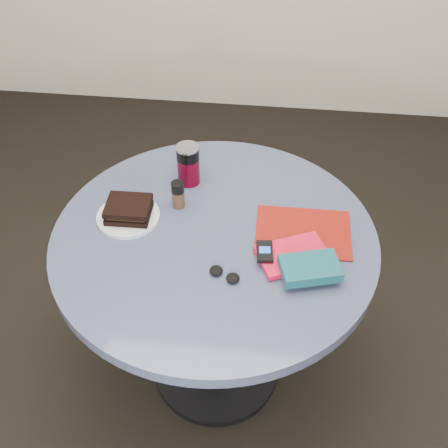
# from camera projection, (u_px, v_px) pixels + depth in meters

# --- Properties ---
(ground) EXTENTS (4.00, 4.00, 0.00)m
(ground) POSITION_uv_depth(u_px,v_px,m) (217.00, 370.00, 2.23)
(ground) COLOR black
(ground) RESTS_ON ground
(table) EXTENTS (1.00, 1.00, 0.75)m
(table) POSITION_uv_depth(u_px,v_px,m) (215.00, 271.00, 1.83)
(table) COLOR black
(table) RESTS_ON ground
(plate) EXTENTS (0.24, 0.24, 0.01)m
(plate) POSITION_uv_depth(u_px,v_px,m) (128.00, 216.00, 1.77)
(plate) COLOR white
(plate) RESTS_ON table
(sandwich) EXTENTS (0.14, 0.12, 0.05)m
(sandwich) POSITION_uv_depth(u_px,v_px,m) (129.00, 209.00, 1.75)
(sandwich) COLOR black
(sandwich) RESTS_ON plate
(soda_can) EXTENTS (0.08, 0.08, 0.14)m
(soda_can) POSITION_uv_depth(u_px,v_px,m) (188.00, 164.00, 1.86)
(soda_can) COLOR #570418
(soda_can) RESTS_ON table
(pepper_grinder) EXTENTS (0.05, 0.05, 0.09)m
(pepper_grinder) POSITION_uv_depth(u_px,v_px,m) (178.00, 194.00, 1.78)
(pepper_grinder) COLOR #472F1E
(pepper_grinder) RESTS_ON table
(magazine) EXTENTS (0.29, 0.22, 0.01)m
(magazine) POSITION_uv_depth(u_px,v_px,m) (303.00, 232.00, 1.72)
(magazine) COLOR maroon
(magazine) RESTS_ON table
(red_book) EXTENTS (0.24, 0.20, 0.02)m
(red_book) POSITION_uv_depth(u_px,v_px,m) (293.00, 255.00, 1.63)
(red_book) COLOR red
(red_book) RESTS_ON magazine
(novel) EXTENTS (0.19, 0.15, 0.03)m
(novel) POSITION_uv_depth(u_px,v_px,m) (310.00, 268.00, 1.56)
(novel) COLOR #124855
(novel) RESTS_ON red_book
(mp3_player) EXTENTS (0.05, 0.09, 0.01)m
(mp3_player) POSITION_uv_depth(u_px,v_px,m) (265.00, 252.00, 1.62)
(mp3_player) COLOR black
(mp3_player) RESTS_ON red_book
(headphones) EXTENTS (0.10, 0.07, 0.02)m
(headphones) POSITION_uv_depth(u_px,v_px,m) (224.00, 274.00, 1.58)
(headphones) COLOR black
(headphones) RESTS_ON table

